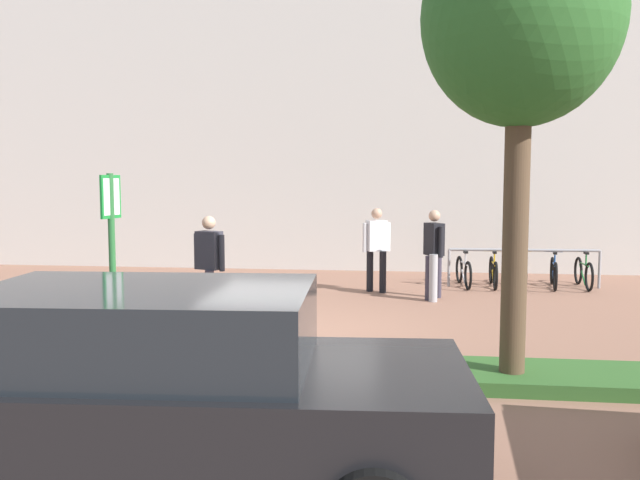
{
  "coord_description": "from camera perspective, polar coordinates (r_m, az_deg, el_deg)",
  "views": [
    {
      "loc": [
        1.6,
        -9.82,
        2.33
      ],
      "look_at": [
        0.21,
        1.42,
        1.28
      ],
      "focal_mm": 37.54,
      "sensor_mm": 36.0,
      "label": 1
    }
  ],
  "objects": [
    {
      "name": "person_suited_dark",
      "position": [
        13.02,
        9.68,
        -0.71
      ],
      "size": [
        0.4,
        0.55,
        1.72
      ],
      "color": "#383342",
      "rests_on": "ground"
    },
    {
      "name": "parking_sign_post",
      "position": [
        8.42,
        -17.33,
        -0.16
      ],
      "size": [
        0.11,
        0.36,
        2.39
      ],
      "color": "#2D7238",
      "rests_on": "ground"
    },
    {
      "name": "car_black_suv",
      "position": [
        5.15,
        -13.01,
        -12.64
      ],
      "size": [
        4.4,
        2.23,
        1.54
      ],
      "color": "black",
      "rests_on": "ground"
    },
    {
      "name": "bollard_steel",
      "position": [
        12.79,
        9.64,
        -3.22
      ],
      "size": [
        0.16,
        0.16,
        0.9
      ],
      "primitive_type": "cylinder",
      "color": "#ADADB2",
      "rests_on": "ground"
    },
    {
      "name": "person_shirt_blue",
      "position": [
        13.67,
        4.84,
        -0.37
      ],
      "size": [
        0.56,
        0.39,
        1.72
      ],
      "color": "black",
      "rests_on": "ground"
    },
    {
      "name": "bike_rack_cluster",
      "position": [
        14.94,
        16.94,
        -2.56
      ],
      "size": [
        3.21,
        1.67,
        0.83
      ],
      "color": "#99999E",
      "rests_on": "ground"
    },
    {
      "name": "building_facade",
      "position": [
        17.58,
        1.82,
        14.04
      ],
      "size": [
        28.0,
        1.2,
        10.0
      ],
      "primitive_type": "cube",
      "color": "silver",
      "rests_on": "ground"
    },
    {
      "name": "tree_sidewalk",
      "position": [
        7.84,
        16.77,
        17.39
      ],
      "size": [
        2.15,
        2.15,
        5.24
      ],
      "color": "brown",
      "rests_on": "ground"
    },
    {
      "name": "person_suited_navy",
      "position": [
        11.03,
        -9.42,
        -1.78
      ],
      "size": [
        0.57,
        0.42,
        1.72
      ],
      "color": "#383342",
      "rests_on": "ground"
    },
    {
      "name": "bike_at_sign",
      "position": [
        8.69,
        -16.81,
        -8.1
      ],
      "size": [
        1.61,
        0.63,
        0.86
      ],
      "color": "black",
      "rests_on": "ground"
    },
    {
      "name": "planter_strip",
      "position": [
        7.99,
        1.97,
        -11.06
      ],
      "size": [
        7.0,
        1.1,
        0.16
      ],
      "primitive_type": "cube",
      "color": "#336028",
      "rests_on": "ground"
    },
    {
      "name": "ground_plane",
      "position": [
        10.22,
        -2.15,
        -7.87
      ],
      "size": [
        60.0,
        60.0,
        0.0
      ],
      "primitive_type": "plane",
      "color": "#936651"
    }
  ]
}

